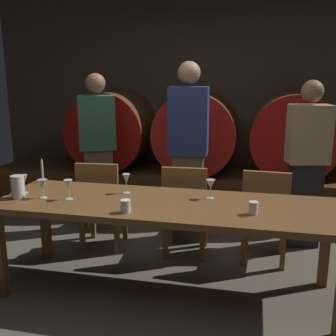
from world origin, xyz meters
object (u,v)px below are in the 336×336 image
(guest_center, at_px, (188,151))
(wine_glass_right, at_px, (126,179))
(wine_barrel_left, at_px, (113,130))
(dining_table, at_px, (166,211))
(pitcher, at_px, (18,187))
(guest_right, at_px, (307,164))
(chair_center, at_px, (185,206))
(guest_left, at_px, (98,151))
(chair_right, at_px, (265,212))
(candle_center, at_px, (43,175))
(wine_glass_center, at_px, (68,185))
(wine_glass_far_left, at_px, (24,180))
(cup_left, at_px, (126,206))
(wine_barrel_center, at_px, (197,132))
(wine_glass_left, at_px, (43,185))
(wine_glass_far_right, at_px, (211,185))
(cup_right, at_px, (253,208))
(wine_barrel_right, at_px, (293,135))
(chair_left, at_px, (101,201))

(guest_center, bearing_deg, wine_glass_right, 65.63)
(wine_barrel_left, bearing_deg, dining_table, -60.27)
(guest_center, relative_size, pitcher, 9.99)
(wine_barrel_left, bearing_deg, guest_right, -20.36)
(chair_center, bearing_deg, guest_left, -29.14)
(wine_barrel_left, relative_size, guest_left, 0.58)
(dining_table, xyz_separation_m, guest_left, (-1.01, 1.16, 0.20))
(chair_right, distance_m, candle_center, 2.01)
(wine_glass_center, xyz_separation_m, wine_glass_right, (0.38, 0.25, 0.00))
(chair_right, xyz_separation_m, pitcher, (-1.91, -0.79, 0.34))
(wine_glass_far_left, distance_m, cup_left, 0.99)
(wine_barrel_center, bearing_deg, guest_center, -87.27)
(candle_center, distance_m, cup_left, 1.15)
(wine_glass_left, distance_m, wine_glass_far_right, 1.31)
(cup_right, bearing_deg, wine_glass_left, 178.77)
(candle_center, distance_m, wine_glass_right, 0.85)
(wine_barrel_right, relative_size, dining_table, 0.37)
(chair_center, relative_size, guest_center, 0.49)
(wine_barrel_center, relative_size, chair_right, 1.11)
(wine_glass_left, bearing_deg, wine_barrel_right, 45.80)
(guest_left, xyz_separation_m, candle_center, (-0.20, -0.83, -0.07))
(wine_barrel_right, bearing_deg, candle_center, -143.82)
(wine_barrel_center, distance_m, cup_left, 2.29)
(cup_right, bearing_deg, guest_left, 142.00)
(wine_barrel_center, distance_m, wine_glass_far_left, 2.30)
(wine_barrel_left, distance_m, guest_center, 1.46)
(chair_center, bearing_deg, wine_glass_center, 39.90)
(candle_center, distance_m, wine_glass_far_right, 1.53)
(wine_glass_center, xyz_separation_m, cup_right, (1.40, -0.05, -0.07))
(wine_glass_left, height_order, wine_glass_center, wine_glass_center)
(wine_glass_left, relative_size, wine_glass_right, 0.93)
(wine_glass_left, bearing_deg, cup_left, -14.19)
(guest_center, bearing_deg, wine_barrel_right, -141.14)
(wine_barrel_right, relative_size, pitcher, 5.41)
(guest_left, relative_size, cup_right, 18.42)
(wine_barrel_right, bearing_deg, wine_barrel_left, 180.00)
(candle_center, xyz_separation_m, wine_glass_far_left, (0.02, -0.34, 0.05))
(wine_glass_right, height_order, cup_right, wine_glass_right)
(guest_left, bearing_deg, wine_barrel_center, -161.76)
(guest_left, bearing_deg, guest_center, 151.24)
(candle_center, distance_m, wine_glass_left, 0.49)
(cup_right, bearing_deg, chair_right, 81.96)
(wine_barrel_right, height_order, wine_glass_left, wine_barrel_right)
(candle_center, bearing_deg, chair_center, 14.47)
(guest_right, relative_size, cup_right, 17.77)
(guest_center, relative_size, cup_left, 19.47)
(candle_center, bearing_deg, wine_glass_center, -42.59)
(wine_barrel_center, xyz_separation_m, chair_left, (-0.73, -1.35, -0.49))
(wine_glass_far_left, bearing_deg, wine_glass_center, -10.04)
(wine_glass_far_right, height_order, cup_right, wine_glass_far_right)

